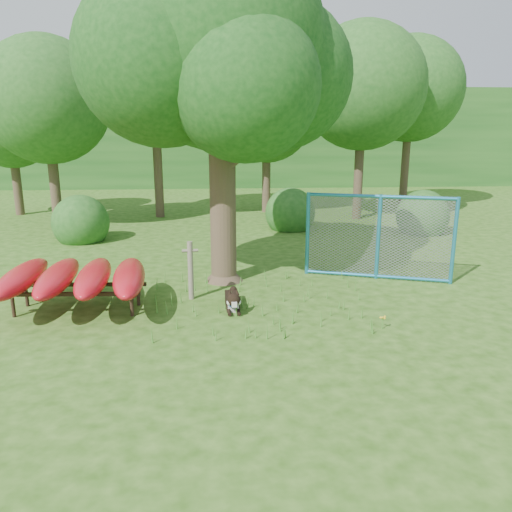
{
  "coord_description": "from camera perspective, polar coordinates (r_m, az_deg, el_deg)",
  "views": [
    {
      "loc": [
        -0.51,
        -8.66,
        3.51
      ],
      "look_at": [
        0.2,
        1.2,
        1.0
      ],
      "focal_mm": 35.0,
      "sensor_mm": 36.0,
      "label": 1
    }
  ],
  "objects": [
    {
      "name": "fence_section",
      "position": [
        12.23,
        13.8,
        2.1
      ],
      "size": [
        3.33,
        1.21,
        3.4
      ],
      "rotation": [
        0.0,
        0.0,
        -0.33
      ],
      "color": "teal",
      "rests_on": "ground"
    },
    {
      "name": "ground",
      "position": [
        9.36,
        -0.7,
        -7.78
      ],
      "size": [
        80.0,
        80.0,
        0.0
      ],
      "primitive_type": "plane",
      "color": "#234B0F",
      "rests_on": "ground"
    },
    {
      "name": "bg_tree_f",
      "position": [
        23.26,
        -26.3,
        13.38
      ],
      "size": [
        3.6,
        3.6,
        5.55
      ],
      "color": "#3D2F21",
      "rests_on": "ground"
    },
    {
      "name": "wooded_hillside",
      "position": [
        36.67,
        -3.43,
        13.44
      ],
      "size": [
        80.0,
        12.0,
        6.0
      ],
      "primitive_type": "cube",
      "color": "#1E511A",
      "rests_on": "ground"
    },
    {
      "name": "bg_tree_b",
      "position": [
        20.92,
        -11.64,
        19.75
      ],
      "size": [
        5.2,
        5.2,
        8.22
      ],
      "color": "#3D2F21",
      "rests_on": "ground"
    },
    {
      "name": "shrub_mid",
      "position": [
        18.18,
        3.89,
        3.09
      ],
      "size": [
        1.8,
        1.8,
        1.8
      ],
      "primitive_type": "sphere",
      "color": "#1E511A",
      "rests_on": "ground"
    },
    {
      "name": "bg_tree_d",
      "position": [
        20.48,
        12.12,
        18.37
      ],
      "size": [
        4.8,
        4.8,
        7.5
      ],
      "color": "#3D2F21",
      "rests_on": "ground"
    },
    {
      "name": "bg_tree_a",
      "position": [
        19.62,
        -22.83,
        16.04
      ],
      "size": [
        4.4,
        4.4,
        6.7
      ],
      "color": "#3D2F21",
      "rests_on": "ground"
    },
    {
      "name": "wooden_post",
      "position": [
        10.59,
        -7.49,
        -1.48
      ],
      "size": [
        0.34,
        0.13,
        1.25
      ],
      "rotation": [
        0.0,
        0.0,
        0.13
      ],
      "color": "#685F4E",
      "rests_on": "ground"
    },
    {
      "name": "kayak_rack",
      "position": [
        10.41,
        -19.92,
        -2.33
      ],
      "size": [
        2.89,
        2.76,
        0.91
      ],
      "rotation": [
        0.0,
        0.0,
        -0.05
      ],
      "color": "black",
      "rests_on": "ground"
    },
    {
      "name": "shrub_left",
      "position": [
        17.14,
        -19.23,
        1.63
      ],
      "size": [
        1.8,
        1.8,
        1.8
      ],
      "primitive_type": "sphere",
      "color": "#1E511A",
      "rests_on": "ground"
    },
    {
      "name": "husky_dog",
      "position": [
        10.05,
        -2.66,
        -5.13
      ],
      "size": [
        0.31,
        1.15,
        0.51
      ],
      "rotation": [
        0.0,
        0.0,
        0.04
      ],
      "color": "black",
      "rests_on": "ground"
    },
    {
      "name": "wildflower_clump",
      "position": [
        9.36,
        14.3,
        -6.94
      ],
      "size": [
        0.12,
        0.11,
        0.25
      ],
      "rotation": [
        0.0,
        0.0,
        -0.02
      ],
      "color": "#46832A",
      "rests_on": "ground"
    },
    {
      "name": "bg_tree_e",
      "position": [
        24.27,
        17.25,
        17.72
      ],
      "size": [
        4.6,
        4.6,
        7.55
      ],
      "color": "#3D2F21",
      "rests_on": "ground"
    },
    {
      "name": "shrub_right",
      "position": [
        18.42,
        18.35,
        2.54
      ],
      "size": [
        1.8,
        1.8,
        1.8
      ],
      "primitive_type": "sphere",
      "color": "#1E511A",
      "rests_on": "ground"
    },
    {
      "name": "oak_tree",
      "position": [
        11.61,
        -4.32,
        21.78
      ],
      "size": [
        6.05,
        5.29,
        7.56
      ],
      "rotation": [
        0.0,
        0.0,
        -0.0
      ],
      "color": "#3D2F21",
      "rests_on": "ground"
    },
    {
      "name": "bg_tree_c",
      "position": [
        21.76,
        1.22,
        15.83
      ],
      "size": [
        4.0,
        4.0,
        6.12
      ],
      "color": "#3D2F21",
      "rests_on": "ground"
    }
  ]
}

